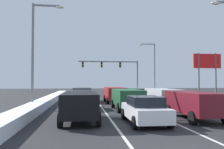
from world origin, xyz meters
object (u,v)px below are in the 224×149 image
at_px(suv_black_left_lane_nearest, 80,104).
at_px(traffic_light_gantry, 117,68).
at_px(sedan_charcoal_right_lane_third, 141,95).
at_px(suv_green_center_lane_second, 127,98).
at_px(street_lamp_right_mid, 152,65).
at_px(suv_silver_right_lane_second, 163,97).
at_px(suv_maroon_right_lane_nearest, 195,103).
at_px(suv_gray_left_lane_third, 82,93).
at_px(street_lamp_left_mid, 37,46).
at_px(sedan_navy_left_lane_second, 81,100).
at_px(sedan_white_center_lane_nearest, 145,110).
at_px(roadside_sign_right, 207,66).
at_px(suv_red_center_lane_third, 115,93).

distance_m(suv_black_left_lane_nearest, traffic_light_gantry, 29.34).
xyz_separation_m(sedan_charcoal_right_lane_third, suv_green_center_lane_second, (-3.13, -7.59, 0.25)).
bearing_deg(street_lamp_right_mid, suv_silver_right_lane_second, -104.10).
distance_m(suv_maroon_right_lane_nearest, suv_silver_right_lane_second, 5.99).
xyz_separation_m(suv_maroon_right_lane_nearest, street_lamp_right_mid, (4.44, 23.15, 4.08)).
bearing_deg(street_lamp_right_mid, suv_green_center_lane_second, -112.99).
relative_size(suv_gray_left_lane_third, street_lamp_left_mid, 0.55).
bearing_deg(street_lamp_left_mid, street_lamp_right_mid, 47.94).
relative_size(sedan_navy_left_lane_second, street_lamp_right_mid, 0.53).
bearing_deg(suv_maroon_right_lane_nearest, sedan_white_center_lane_nearest, -164.25).
relative_size(suv_gray_left_lane_third, street_lamp_right_mid, 0.57).
relative_size(sedan_navy_left_lane_second, suv_gray_left_lane_third, 0.92).
bearing_deg(street_lamp_right_mid, suv_gray_left_lane_third, -139.62).
bearing_deg(suv_green_center_lane_second, suv_silver_right_lane_second, 13.71).
xyz_separation_m(sedan_white_center_lane_nearest, traffic_light_gantry, (2.77, 29.47, 3.97)).
bearing_deg(suv_gray_left_lane_third, street_lamp_left_mid, -117.92).
relative_size(suv_silver_right_lane_second, sedan_charcoal_right_lane_third, 1.09).
bearing_deg(suv_black_left_lane_nearest, suv_maroon_right_lane_nearest, -0.83).
xyz_separation_m(suv_maroon_right_lane_nearest, traffic_light_gantry, (-0.62, 28.51, 3.72)).
relative_size(sedan_charcoal_right_lane_third, traffic_light_gantry, 0.41).
relative_size(suv_maroon_right_lane_nearest, suv_gray_left_lane_third, 1.00).
bearing_deg(suv_maroon_right_lane_nearest, roadside_sign_right, 57.26).
relative_size(street_lamp_left_mid, roadside_sign_right, 1.61).
xyz_separation_m(suv_silver_right_lane_second, roadside_sign_right, (6.78, 4.75, 3.00)).
bearing_deg(traffic_light_gantry, sedan_white_center_lane_nearest, -95.38).
relative_size(traffic_light_gantry, roadside_sign_right, 1.99).
bearing_deg(street_lamp_right_mid, sedan_white_center_lane_nearest, -108.00).
relative_size(suv_green_center_lane_second, sedan_navy_left_lane_second, 1.09).
bearing_deg(sedan_navy_left_lane_second, traffic_light_gantry, 73.90).
xyz_separation_m(suv_black_left_lane_nearest, street_lamp_right_mid, (11.38, 23.05, 4.08)).
distance_m(suv_green_center_lane_second, traffic_light_gantry, 23.76).
relative_size(sedan_white_center_lane_nearest, street_lamp_right_mid, 0.53).
relative_size(sedan_white_center_lane_nearest, traffic_light_gantry, 0.41).
distance_m(suv_black_left_lane_nearest, roadside_sign_right, 17.72).
distance_m(sedan_charcoal_right_lane_third, street_lamp_left_mid, 13.08).
bearing_deg(sedan_white_center_lane_nearest, suv_black_left_lane_nearest, 163.42).
bearing_deg(suv_black_left_lane_nearest, street_lamp_right_mid, 63.72).
bearing_deg(suv_silver_right_lane_second, suv_black_left_lane_nearest, -140.22).
height_order(suv_maroon_right_lane_nearest, street_lamp_right_mid, street_lamp_right_mid).
bearing_deg(traffic_light_gantry, suv_green_center_lane_second, -96.28).
relative_size(sedan_white_center_lane_nearest, suv_gray_left_lane_third, 0.92).
distance_m(sedan_navy_left_lane_second, roadside_sign_right, 14.76).
bearing_deg(suv_silver_right_lane_second, sedan_navy_left_lane_second, 174.16).
height_order(suv_maroon_right_lane_nearest, suv_green_center_lane_second, same).
bearing_deg(suv_red_center_lane_third, suv_gray_left_lane_third, 157.07).
distance_m(traffic_light_gantry, roadside_sign_right, 19.31).
xyz_separation_m(sedan_charcoal_right_lane_third, suv_gray_left_lane_third, (-6.80, 0.76, 0.25)).
bearing_deg(suv_black_left_lane_nearest, street_lamp_left_mid, 119.85).
distance_m(sedan_navy_left_lane_second, street_lamp_left_mid, 5.82).
xyz_separation_m(suv_maroon_right_lane_nearest, sedan_white_center_lane_nearest, (-3.40, -0.96, -0.25)).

